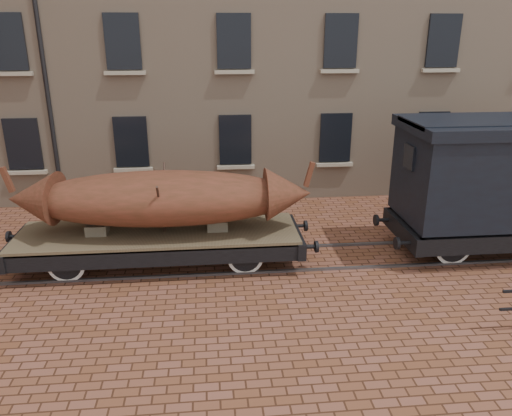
{
  "coord_description": "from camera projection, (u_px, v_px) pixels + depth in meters",
  "views": [
    {
      "loc": [
        -3.44,
        -11.88,
        5.78
      ],
      "look_at": [
        -2.22,
        0.5,
        1.3
      ],
      "focal_mm": 35.0,
      "sensor_mm": 36.0,
      "label": 1
    }
  ],
  "objects": [
    {
      "name": "iron_boat",
      "position": [
        162.0,
        198.0,
        12.35
      ],
      "size": [
        7.58,
        2.29,
        1.77
      ],
      "color": "brown",
      "rests_on": "flatcar_wagon"
    },
    {
      "name": "flatcar_wagon",
      "position": [
        159.0,
        238.0,
        12.7
      ],
      "size": [
        7.95,
        2.16,
        1.2
      ],
      "color": "brown",
      "rests_on": "ground"
    },
    {
      "name": "rail_track",
      "position": [
        340.0,
        256.0,
        13.39
      ],
      "size": [
        30.0,
        1.52,
        0.06
      ],
      "color": "#59595E",
      "rests_on": "ground"
    },
    {
      "name": "ground",
      "position": [
        340.0,
        257.0,
        13.4
      ],
      "size": [
        90.0,
        90.0,
        0.0
      ],
      "primitive_type": "plane",
      "color": "brown"
    }
  ]
}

